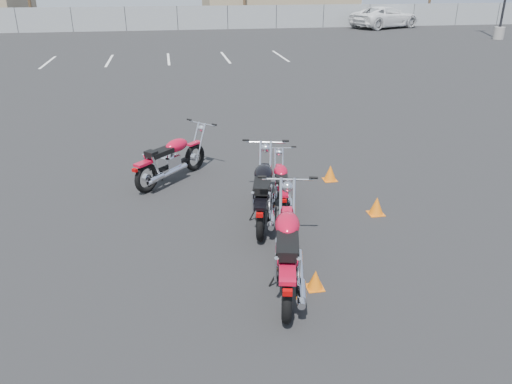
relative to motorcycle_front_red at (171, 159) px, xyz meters
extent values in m
plane|color=black|center=(1.18, -2.97, -0.49)|extent=(120.00, 120.00, 0.00)
torus|color=black|center=(0.51, 0.55, -0.18)|extent=(0.51, 0.52, 0.62)
cylinder|color=silver|center=(0.51, 0.55, -0.18)|extent=(0.19, 0.19, 0.16)
torus|color=black|center=(-0.52, -0.52, -0.18)|extent=(0.51, 0.52, 0.62)
cylinder|color=silver|center=(-0.52, -0.52, -0.18)|extent=(0.19, 0.19, 0.16)
cube|color=black|center=(0.00, 0.01, -0.14)|extent=(0.82, 0.85, 0.06)
cube|color=silver|center=(-0.04, -0.02, -0.07)|extent=(0.48, 0.48, 0.31)
cylinder|color=silver|center=(-0.04, -0.02, 0.11)|extent=(0.33, 0.33, 0.27)
ellipsoid|color=#B40B27|center=(0.13, 0.15, 0.25)|extent=(0.64, 0.65, 0.26)
cube|color=black|center=(-0.21, -0.21, 0.23)|extent=(0.58, 0.59, 0.10)
cube|color=black|center=(-0.39, -0.39, 0.27)|extent=(0.29, 0.29, 0.12)
cube|color=#B40B27|center=(-0.53, -0.54, 0.15)|extent=(0.43, 0.44, 0.05)
cube|color=#B40B27|center=(0.51, 0.55, 0.15)|extent=(0.34, 0.34, 0.04)
cylinder|color=silver|center=(-0.32, -0.50, 0.08)|extent=(0.17, 0.17, 0.40)
cylinder|color=silver|center=(-0.50, -0.33, 0.08)|extent=(0.17, 0.17, 0.40)
cylinder|color=silver|center=(-0.10, -0.32, -0.20)|extent=(0.85, 0.88, 0.13)
cylinder|color=silver|center=(-0.32, -0.56, -0.18)|extent=(0.34, 0.35, 0.14)
cylinder|color=silver|center=(0.67, 0.57, 0.15)|extent=(0.32, 0.33, 0.81)
cylinder|color=silver|center=(0.53, 0.70, 0.15)|extent=(0.32, 0.33, 0.81)
sphere|color=silver|center=(0.71, 0.76, 0.42)|extent=(0.23, 0.23, 0.16)
cylinder|color=silver|center=(0.73, 0.77, 0.52)|extent=(0.54, 0.52, 0.03)
cylinder|color=black|center=(0.97, 0.51, 0.56)|extent=(0.11, 0.11, 0.04)
cylinder|color=black|center=(0.45, 1.01, 0.56)|extent=(0.11, 0.11, 0.04)
cylinder|color=black|center=(-0.18, 0.04, -0.33)|extent=(0.13, 0.13, 0.31)
cube|color=#990505|center=(-0.72, -0.73, 0.08)|extent=(0.12, 0.12, 0.06)
torus|color=black|center=(1.74, -1.32, -0.16)|extent=(0.27, 0.67, 0.66)
cylinder|color=silver|center=(1.74, -1.32, -0.16)|extent=(0.15, 0.20, 0.18)
torus|color=black|center=(1.37, -2.86, -0.16)|extent=(0.27, 0.67, 0.66)
cylinder|color=silver|center=(1.37, -2.86, -0.16)|extent=(0.15, 0.20, 0.18)
cube|color=black|center=(1.56, -2.09, -0.11)|extent=(0.37, 1.14, 0.07)
cube|color=silver|center=(1.54, -2.14, -0.05)|extent=(0.40, 0.48, 0.33)
cylinder|color=silver|center=(1.54, -2.14, 0.15)|extent=(0.28, 0.32, 0.29)
ellipsoid|color=black|center=(1.60, -1.90, 0.30)|extent=(0.47, 0.70, 0.28)
cube|color=black|center=(1.48, -2.41, 0.28)|extent=(0.42, 0.65, 0.11)
cube|color=black|center=(1.41, -2.67, 0.33)|extent=(0.28, 0.25, 0.13)
cube|color=black|center=(1.37, -2.88, 0.19)|extent=(0.30, 0.49, 0.05)
cube|color=black|center=(1.74, -1.32, 0.19)|extent=(0.23, 0.40, 0.04)
cylinder|color=silver|center=(1.54, -2.73, 0.12)|extent=(0.10, 0.21, 0.43)
cylinder|color=silver|center=(1.28, -2.67, 0.12)|extent=(0.10, 0.21, 0.43)
cylinder|color=silver|center=(1.65, -2.45, -0.18)|extent=(0.38, 1.20, 0.14)
cylinder|color=silver|center=(1.57, -2.79, -0.16)|extent=(0.22, 0.41, 0.14)
cylinder|color=silver|center=(1.87, -1.21, 0.19)|extent=(0.15, 0.44, 0.86)
cylinder|color=silver|center=(1.67, -1.16, 0.19)|extent=(0.15, 0.44, 0.86)
sphere|color=silver|center=(1.81, -1.02, 0.48)|extent=(0.21, 0.21, 0.18)
cylinder|color=silver|center=(1.82, -1.00, 0.59)|extent=(0.75, 0.21, 0.03)
cylinder|color=black|center=(2.18, -1.11, 0.63)|extent=(0.14, 0.07, 0.04)
cylinder|color=black|center=(1.44, -0.93, 0.63)|extent=(0.14, 0.07, 0.04)
cylinder|color=black|center=(1.38, -2.16, -0.32)|extent=(0.17, 0.07, 0.33)
cube|color=#990505|center=(1.30, -3.16, 0.12)|extent=(0.12, 0.09, 0.07)
torus|color=black|center=(2.10, -0.96, -0.23)|extent=(0.18, 0.52, 0.51)
cylinder|color=silver|center=(2.10, -0.96, -0.23)|extent=(0.11, 0.15, 0.14)
torus|color=black|center=(1.90, -2.19, -0.23)|extent=(0.18, 0.52, 0.51)
cylinder|color=silver|center=(1.90, -2.19, -0.23)|extent=(0.11, 0.15, 0.14)
cube|color=black|center=(2.00, -1.58, -0.19)|extent=(0.23, 0.90, 0.05)
cube|color=silver|center=(2.00, -1.62, -0.14)|extent=(0.29, 0.36, 0.26)
cylinder|color=silver|center=(2.00, -1.62, 0.01)|extent=(0.20, 0.24, 0.23)
ellipsoid|color=#B40B27|center=(2.03, -1.42, 0.13)|extent=(0.34, 0.53, 0.22)
cube|color=black|center=(1.96, -1.83, 0.12)|extent=(0.30, 0.50, 0.09)
cube|color=black|center=(1.93, -2.04, 0.15)|extent=(0.21, 0.18, 0.10)
cube|color=#B40B27|center=(1.90, -2.21, 0.04)|extent=(0.21, 0.38, 0.04)
cube|color=#B40B27|center=(2.10, -0.96, 0.04)|extent=(0.16, 0.31, 0.03)
cylinder|color=silver|center=(2.03, -2.08, -0.01)|extent=(0.07, 0.16, 0.34)
cylinder|color=silver|center=(1.82, -2.05, -0.01)|extent=(0.07, 0.16, 0.34)
cylinder|color=silver|center=(2.10, -1.85, -0.24)|extent=(0.23, 0.95, 0.11)
cylinder|color=silver|center=(2.05, -2.12, -0.23)|extent=(0.15, 0.32, 0.11)
cylinder|color=silver|center=(2.19, -0.87, 0.05)|extent=(0.09, 0.34, 0.68)
cylinder|color=silver|center=(2.04, -0.85, 0.05)|extent=(0.09, 0.34, 0.68)
sphere|color=silver|center=(2.14, -0.73, 0.27)|extent=(0.16, 0.16, 0.14)
cylinder|color=silver|center=(2.14, -0.71, 0.36)|extent=(0.60, 0.12, 0.03)
cylinder|color=black|center=(2.44, -0.77, 0.39)|extent=(0.11, 0.05, 0.03)
cylinder|color=black|center=(1.84, -0.68, 0.39)|extent=(0.11, 0.05, 0.03)
cylinder|color=black|center=(1.87, -1.64, -0.36)|extent=(0.14, 0.04, 0.26)
cube|color=#990505|center=(1.87, -2.43, -0.01)|extent=(0.09, 0.06, 0.05)
torus|color=black|center=(1.69, -3.36, -0.14)|extent=(0.28, 0.69, 0.68)
cylinder|color=silver|center=(1.69, -3.36, -0.14)|extent=(0.15, 0.20, 0.18)
torus|color=black|center=(1.31, -4.97, -0.14)|extent=(0.28, 0.69, 0.68)
cylinder|color=silver|center=(1.31, -4.97, -0.14)|extent=(0.15, 0.20, 0.18)
cube|color=black|center=(1.50, -4.17, -0.10)|extent=(0.38, 1.19, 0.07)
cube|color=silver|center=(1.49, -4.22, -0.03)|extent=(0.41, 0.49, 0.34)
cylinder|color=silver|center=(1.49, -4.22, 0.18)|extent=(0.29, 0.33, 0.30)
ellipsoid|color=#B40B27|center=(1.55, -3.97, 0.34)|extent=(0.49, 0.72, 0.29)
cube|color=black|center=(1.42, -4.50, 0.31)|extent=(0.43, 0.68, 0.11)
cube|color=black|center=(1.36, -4.78, 0.36)|extent=(0.29, 0.26, 0.14)
cube|color=#B40B27|center=(1.31, -4.99, 0.22)|extent=(0.31, 0.51, 0.06)
cube|color=#B40B27|center=(1.69, -3.36, 0.22)|extent=(0.23, 0.41, 0.05)
cylinder|color=silver|center=(1.48, -4.84, 0.14)|extent=(0.10, 0.22, 0.45)
cylinder|color=silver|center=(1.22, -4.77, 0.14)|extent=(0.10, 0.22, 0.45)
cylinder|color=silver|center=(1.60, -4.54, -0.17)|extent=(0.39, 1.25, 0.15)
cylinder|color=silver|center=(1.52, -4.90, -0.14)|extent=(0.22, 0.42, 0.15)
cylinder|color=silver|center=(1.82, -3.25, 0.22)|extent=(0.15, 0.45, 0.90)
cylinder|color=silver|center=(1.62, -3.21, 0.22)|extent=(0.15, 0.45, 0.90)
sphere|color=silver|center=(1.76, -3.05, 0.52)|extent=(0.22, 0.22, 0.18)
cylinder|color=silver|center=(1.77, -3.03, 0.63)|extent=(0.78, 0.21, 0.03)
cylinder|color=black|center=(2.15, -3.14, 0.68)|extent=(0.14, 0.07, 0.04)
cylinder|color=black|center=(1.37, -2.96, 0.68)|extent=(0.14, 0.07, 0.04)
cylinder|color=black|center=(1.32, -4.24, -0.31)|extent=(0.18, 0.07, 0.34)
cube|color=#990505|center=(1.24, -5.28, 0.14)|extent=(0.13, 0.09, 0.07)
cone|color=orange|center=(3.31, -0.55, -0.31)|extent=(0.26, 0.26, 0.32)
cube|color=orange|center=(3.31, -0.55, -0.48)|extent=(0.28, 0.28, 0.01)
cone|color=orange|center=(3.64, -2.28, -0.31)|extent=(0.26, 0.26, 0.32)
cube|color=orange|center=(3.64, -2.28, -0.48)|extent=(0.28, 0.28, 0.01)
cone|color=orange|center=(1.87, -4.37, -0.34)|extent=(0.22, 0.22, 0.27)
cube|color=orange|center=(1.87, -4.37, -0.48)|extent=(0.24, 0.24, 0.01)
cylinder|color=gray|center=(22.50, 21.93, -0.09)|extent=(0.70, 0.70, 0.80)
cube|color=gray|center=(1.18, 32.03, 0.41)|extent=(80.00, 0.04, 1.80)
cylinder|color=black|center=(-10.82, 32.03, 0.41)|extent=(0.06, 0.06, 1.80)
cylinder|color=black|center=(-6.82, 32.03, 0.41)|extent=(0.06, 0.06, 1.80)
cylinder|color=black|center=(-2.82, 32.03, 0.41)|extent=(0.06, 0.06, 1.80)
cylinder|color=black|center=(1.18, 32.03, 0.41)|extent=(0.06, 0.06, 1.80)
cylinder|color=black|center=(5.18, 32.03, 0.41)|extent=(0.06, 0.06, 1.80)
cylinder|color=black|center=(9.18, 32.03, 0.41)|extent=(0.06, 0.06, 1.80)
cylinder|color=black|center=(13.18, 32.03, 0.41)|extent=(0.06, 0.06, 1.80)
cylinder|color=black|center=(17.18, 32.03, 0.41)|extent=(0.06, 0.06, 1.80)
cylinder|color=black|center=(21.18, 32.03, 0.41)|extent=(0.06, 0.06, 1.80)
cylinder|color=black|center=(25.18, 32.03, 0.41)|extent=(0.06, 0.06, 1.80)
cylinder|color=black|center=(29.18, 32.03, 0.41)|extent=(0.06, 0.06, 1.80)
cube|color=#907D5D|center=(11.18, 41.03, 1.21)|extent=(14.00, 9.00, 3.40)
cube|color=silver|center=(-5.82, 17.03, -0.48)|extent=(0.12, 4.00, 0.01)
cube|color=silver|center=(-2.82, 17.03, -0.48)|extent=(0.12, 4.00, 0.01)
cube|color=silver|center=(0.18, 17.03, -0.48)|extent=(0.12, 4.00, 0.01)
cube|color=silver|center=(3.18, 17.03, -0.48)|extent=(0.12, 4.00, 0.01)
cube|color=silver|center=(6.18, 17.03, -0.48)|extent=(0.12, 4.00, 0.01)
imported|color=white|center=(18.06, 30.74, 0.84)|extent=(5.35, 7.53, 2.66)
camera|label=1|loc=(0.02, -10.02, 3.55)|focal=35.00mm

